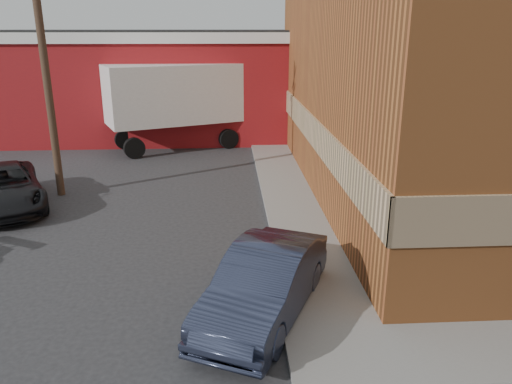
# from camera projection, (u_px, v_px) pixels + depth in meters

# --- Properties ---
(ground) EXTENTS (90.00, 90.00, 0.00)m
(ground) POSITION_uv_depth(u_px,v_px,m) (307.00, 332.00, 9.81)
(ground) COLOR #28282B
(ground) RESTS_ON ground
(sidewalk_west) EXTENTS (1.80, 18.00, 0.12)m
(sidewalk_west) POSITION_uv_depth(u_px,v_px,m) (285.00, 189.00, 18.36)
(sidewalk_west) COLOR gray
(sidewalk_west) RESTS_ON ground
(warehouse) EXTENTS (16.30, 8.30, 5.60)m
(warehouse) POSITION_uv_depth(u_px,v_px,m) (145.00, 83.00, 27.56)
(warehouse) COLOR maroon
(warehouse) RESTS_ON ground
(utility_pole) EXTENTS (2.00, 0.26, 9.00)m
(utility_pole) POSITION_uv_depth(u_px,v_px,m) (44.00, 58.00, 16.44)
(utility_pole) COLOR #463123
(utility_pole) RESTS_ON ground
(sedan) EXTENTS (3.25, 4.69, 1.46)m
(sedan) POSITION_uv_depth(u_px,v_px,m) (265.00, 283.00, 10.19)
(sedan) COLOR #282E43
(sedan) RESTS_ON ground
(suv_a) EXTENTS (4.25, 5.50, 1.39)m
(suv_a) POSITION_uv_depth(u_px,v_px,m) (3.00, 188.00, 16.43)
(suv_a) COLOR black
(suv_a) RESTS_ON ground
(box_truck) EXTENTS (8.58, 5.43, 4.09)m
(box_truck) POSITION_uv_depth(u_px,v_px,m) (191.00, 100.00, 24.35)
(box_truck) COLOR white
(box_truck) RESTS_ON ground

